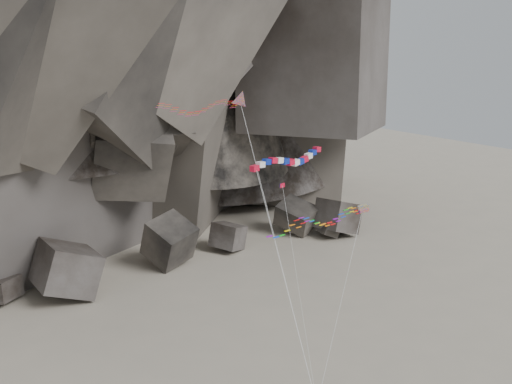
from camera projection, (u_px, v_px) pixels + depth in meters
boulder_field at (107, 268)px, 84.29m from camera, size 80.06×13.52×8.76m
delta_kite at (197, 107)px, 53.78m from camera, size 9.07×10.49×26.50m
banner_kite at (289, 161)px, 54.50m from camera, size 9.36×6.47×21.43m
parafoil_kite at (315, 221)px, 53.59m from camera, size 12.48×2.54×16.61m
pennant_kite at (288, 225)px, 56.80m from camera, size 1.82×6.90×18.31m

